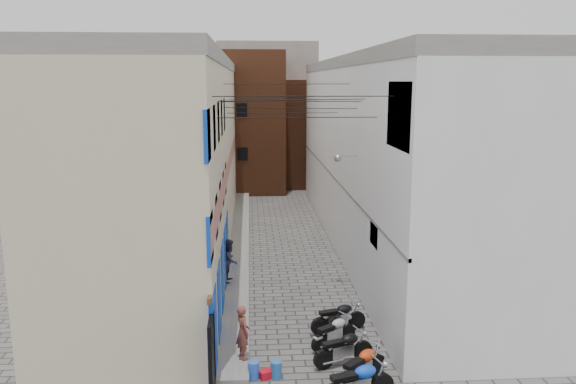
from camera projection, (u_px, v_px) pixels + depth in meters
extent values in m
cube|color=slate|center=(240.00, 244.00, 27.35)|extent=(0.90, 26.00, 0.25)
cube|color=beige|center=(175.00, 160.00, 26.36)|extent=(5.00, 26.00, 8.50)
cube|color=#B36C65|center=(228.00, 165.00, 26.57)|extent=(0.10, 26.00, 0.80)
cube|color=#0B3CB1|center=(221.00, 278.00, 19.17)|extent=(0.12, 10.20, 2.40)
cube|color=#0B3CB1|center=(218.00, 162.00, 18.39)|extent=(0.10, 10.20, 4.00)
cube|color=slate|center=(172.00, 62.00, 25.48)|extent=(5.10, 26.00, 0.50)
cube|color=black|center=(212.00, 358.00, 14.02)|extent=(0.10, 1.20, 2.20)
cube|color=silver|center=(385.00, 158.00, 27.03)|extent=(5.00, 26.00, 8.50)
cube|color=#0B3CB1|center=(400.00, 115.00, 15.07)|extent=(0.10, 2.40, 1.80)
cube|color=white|center=(376.00, 234.00, 18.30)|extent=(0.08, 1.00, 0.70)
cylinder|color=#B2B2B7|center=(349.00, 156.00, 20.78)|extent=(0.80, 0.06, 0.06)
sphere|color=#B2B2B7|center=(338.00, 158.00, 20.77)|extent=(0.28, 0.28, 0.28)
cube|color=slate|center=(388.00, 63.00, 26.15)|extent=(5.10, 26.00, 0.50)
cube|color=slate|center=(334.00, 176.00, 27.03)|extent=(0.10, 26.00, 0.12)
cube|color=brown|center=(243.00, 122.00, 41.09)|extent=(6.00, 6.00, 10.00)
cube|color=brown|center=(308.00, 132.00, 43.58)|extent=(5.00, 6.00, 8.00)
cube|color=slate|center=(267.00, 110.00, 47.00)|extent=(8.00, 5.00, 11.00)
cube|color=black|center=(272.00, 179.00, 39.22)|extent=(2.00, 0.30, 2.40)
cylinder|color=black|center=(304.00, 96.00, 15.30)|extent=(5.20, 0.02, 0.02)
cylinder|color=black|center=(298.00, 117.00, 17.39)|extent=(5.20, 0.02, 0.02)
cylinder|color=black|center=(292.00, 102.00, 19.76)|extent=(5.20, 0.02, 0.02)
cylinder|color=black|center=(287.00, 84.00, 22.09)|extent=(5.20, 0.02, 0.02)
cylinder|color=black|center=(283.00, 113.00, 25.28)|extent=(5.20, 0.02, 0.02)
cylinder|color=black|center=(279.00, 100.00, 28.12)|extent=(5.20, 0.02, 0.02)
cylinder|color=black|center=(295.00, 100.00, 18.27)|extent=(5.65, 2.07, 0.02)
cylinder|color=black|center=(289.00, 108.00, 21.28)|extent=(5.80, 1.58, 0.02)
imported|color=brown|center=(243.00, 332.00, 15.64)|extent=(0.56, 0.67, 1.57)
imported|color=#2C2D43|center=(230.00, 260.00, 21.73)|extent=(0.76, 0.91, 1.67)
cylinder|color=#235FB0|center=(276.00, 370.00, 15.18)|extent=(0.31, 0.31, 0.47)
cylinder|color=blue|center=(254.00, 370.00, 15.14)|extent=(0.39, 0.39, 0.49)
cube|color=red|center=(266.00, 374.00, 15.18)|extent=(0.43, 0.38, 0.22)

